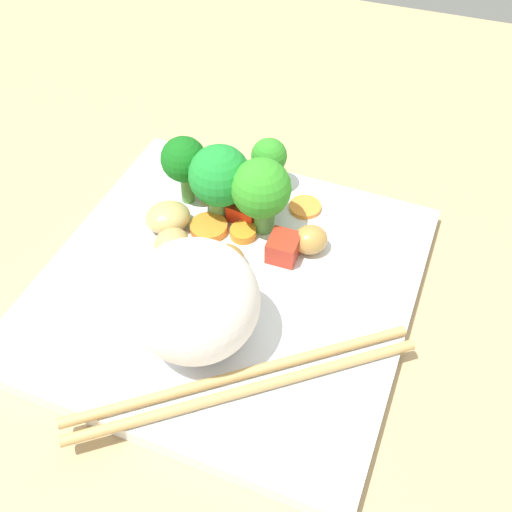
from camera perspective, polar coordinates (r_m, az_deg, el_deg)
The scene contains 19 objects.
ground_plane at distance 48.99cm, azimuth -2.62°, elevation -4.10°, with size 110.00×110.00×2.00cm, color tan.
square_plate at distance 47.65cm, azimuth -2.69°, elevation -2.82°, with size 28.43×28.43×1.43cm, color white.
rice_mound at distance 40.75cm, azimuth -6.52°, elevation -4.11°, with size 8.98×9.02×8.38cm, color white.
broccoli_floret_0 at distance 52.85cm, azimuth 1.30°, elevation 9.25°, with size 3.17×3.17×5.22cm.
broccoli_floret_1 at distance 48.18cm, azimuth 0.51°, elevation 6.32°, with size 4.96×4.96×6.94cm.
broccoli_floret_2 at distance 51.39cm, azimuth -6.93°, elevation 9.03°, with size 3.93×3.93×6.35cm.
broccoli_floret_3 at distance 49.65cm, azimuth -3.51°, elevation 7.57°, with size 5.23×5.23×6.93cm.
carrot_slice_0 at distance 52.72cm, azimuth 4.73°, elevation 4.70°, with size 2.82×2.82×0.42cm, color orange.
carrot_slice_1 at distance 50.03cm, azimuth -1.25°, elevation 2.26°, with size 2.24×2.24×0.79cm, color orange.
carrot_slice_2 at distance 53.84cm, azimuth -3.98°, elevation 6.07°, with size 2.76×2.76×0.73cm, color orange.
carrot_slice_3 at distance 50.62cm, azimuth -4.55°, elevation 2.73°, with size 3.19×3.19×0.74cm, color orange.
pepper_chunk_0 at distance 48.04cm, azimuth 2.64°, elevation 0.81°, with size 2.38×2.56×1.99cm, color red.
pepper_chunk_1 at distance 51.32cm, azimuth -1.12°, elevation 4.38°, with size 2.29×2.49×1.66cm, color red.
chicken_piece_0 at distance 48.59cm, azimuth 5.22°, elevation 1.57°, with size 2.93×2.59×2.31cm, color #B88A43.
chicken_piece_1 at distance 52.68cm, azimuth 1.26°, elevation 5.68°, with size 2.64×1.97×1.56cm, color tan.
chicken_piece_2 at distance 48.63cm, azimuth -8.10°, elevation 1.16°, with size 3.19×2.75×2.18cm, color tan.
chicken_piece_3 at distance 46.93cm, azimuth -3.10°, elevation -0.57°, with size 3.53×3.33×2.11cm, color #B88442.
chicken_piece_4 at distance 50.83cm, azimuth -8.45°, elevation 3.71°, with size 3.82×3.41×2.27cm, color tan.
chopstick_pair at distance 41.29cm, azimuth -1.12°, elevation -11.99°, with size 20.95×16.48×0.75cm.
Camera 1 is at (-12.31, 27.76, 37.44)cm, focal length 41.74 mm.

